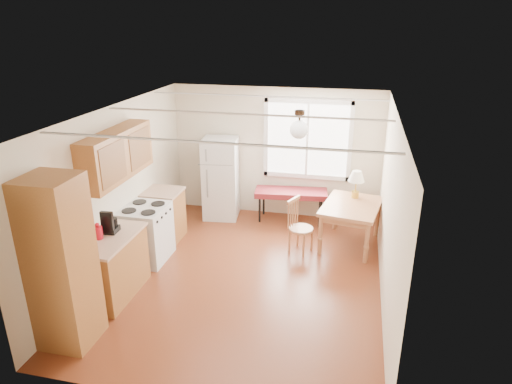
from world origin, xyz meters
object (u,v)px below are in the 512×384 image
(bench, at_px, (291,194))
(chair, at_px, (297,222))
(refrigerator, at_px, (221,178))
(dining_table, at_px, (351,210))

(bench, relative_size, chair, 1.54)
(refrigerator, height_order, bench, refrigerator)
(bench, height_order, dining_table, dining_table)
(dining_table, height_order, chair, chair)
(bench, xyz_separation_m, chair, (0.27, -1.16, -0.04))
(dining_table, bearing_deg, refrigerator, 174.43)
(refrigerator, relative_size, dining_table, 1.18)
(dining_table, bearing_deg, chair, -145.16)
(dining_table, xyz_separation_m, chair, (-0.86, -0.40, -0.13))
(refrigerator, xyz_separation_m, bench, (1.36, 0.06, -0.23))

